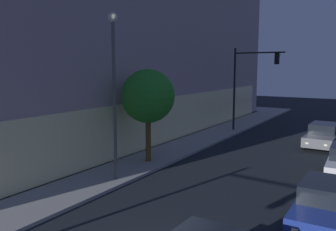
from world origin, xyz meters
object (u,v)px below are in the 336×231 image
(traffic_light_far_corner, at_px, (249,76))
(car_grey, at_px, (323,135))
(modern_building, at_px, (69,38))
(street_lamp_sidewalk, at_px, (114,77))
(sidewalk_tree, at_px, (148,96))
(car_blue, at_px, (325,204))

(traffic_light_far_corner, relative_size, car_grey, 1.49)
(modern_building, bearing_deg, street_lamp_sidewalk, -126.35)
(sidewalk_tree, height_order, car_blue, sidewalk_tree)
(traffic_light_far_corner, xyz_separation_m, car_grey, (-2.45, -6.35, -3.96))
(modern_building, bearing_deg, sidewalk_tree, -116.30)
(street_lamp_sidewalk, relative_size, sidewalk_tree, 1.49)
(traffic_light_far_corner, height_order, street_lamp_sidewalk, street_lamp_sidewalk)
(modern_building, bearing_deg, car_grey, -80.62)
(modern_building, relative_size, street_lamp_sidewalk, 4.98)
(street_lamp_sidewalk, distance_m, sidewalk_tree, 3.77)
(sidewalk_tree, distance_m, car_blue, 11.01)
(modern_building, xyz_separation_m, street_lamp_sidewalk, (-10.00, -13.58, -3.00))
(traffic_light_far_corner, distance_m, car_blue, 18.38)
(street_lamp_sidewalk, height_order, car_grey, street_lamp_sidewalk)
(car_grey, bearing_deg, modern_building, 99.38)
(traffic_light_far_corner, bearing_deg, sidewalk_tree, 172.44)
(modern_building, distance_m, car_grey, 22.57)
(car_blue, xyz_separation_m, car_grey, (13.45, 1.97, 0.02))
(sidewalk_tree, bearing_deg, traffic_light_far_corner, -7.56)
(street_lamp_sidewalk, bearing_deg, modern_building, 53.65)
(sidewalk_tree, bearing_deg, car_grey, -38.80)
(traffic_light_far_corner, xyz_separation_m, street_lamp_sidewalk, (-15.92, 1.14, 0.34))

